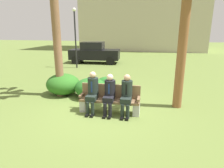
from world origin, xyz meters
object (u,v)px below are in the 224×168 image
Objects in this scene: seated_man_middle at (109,92)px; shrub_far_lawn at (91,88)px; seated_man_left at (92,90)px; street_lamp at (75,33)px; park_bench at (110,100)px; seated_man_right at (126,93)px; shrub_mid_lawn at (63,84)px; parked_car_near at (94,53)px; shrub_near_bench at (106,83)px.

shrub_far_lawn is at bearing 127.76° from seated_man_middle.
street_lamp is (-3.33, 7.14, 1.67)m from seated_man_left.
seated_man_right is at bearing -13.00° from park_bench.
seated_man_right is at bearing -28.12° from shrub_mid_lawn.
seated_man_left is 0.33× the size of street_lamp.
seated_man_middle is at bearing -52.24° from shrub_far_lawn.
parked_car_near is at bearing 73.31° from street_lamp.
shrub_far_lawn is at bearing -7.81° from shrub_mid_lawn.
seated_man_right is 8.57m from street_lamp.
seated_man_middle is 2.74m from shrub_mid_lawn.
shrub_mid_lawn is (-2.27, 1.50, -0.28)m from seated_man_middle.
shrub_near_bench is (-0.16, 2.66, -0.47)m from seated_man_left.
seated_man_left is at bearing 179.80° from seated_man_right.
shrub_near_bench is 0.22× the size of parked_car_near.
park_bench is 1.45× the size of seated_man_left.
street_lamp is at bearing 121.79° from seated_man_right.
parked_car_near is at bearing 96.96° from shrub_mid_lawn.
seated_man_right reaches higher than shrub_near_bench.
seated_man_left reaches higher than seated_man_right.
shrub_near_bench is at bearing 36.82° from shrub_mid_lawn.
seated_man_left is 2.71m from shrub_near_bench.
seated_man_middle is at bearing -84.85° from park_bench.
shrub_near_bench is at bearing 105.51° from park_bench.
shrub_mid_lawn is 6.19m from street_lamp.
street_lamp is at bearing 118.56° from seated_man_middle.
shrub_near_bench is 7.16m from parked_car_near.
seated_man_right is 10.07m from parked_car_near.
park_bench is at bearing -31.31° from shrub_mid_lawn.
seated_man_left is 2.30m from shrub_mid_lawn.
shrub_far_lawn is (-0.48, 1.33, -0.35)m from seated_man_left.
shrub_far_lawn is at bearing 139.70° from seated_man_right.
parked_car_near is at bearing 109.06° from seated_man_middle.
street_lamp reaches higher than seated_man_left.
seated_man_left is 1.09m from seated_man_right.
seated_man_left is 0.96× the size of shrub_mid_lawn.
street_lamp is (-3.17, 4.48, 2.14)m from shrub_near_bench.
park_bench is 2.24× the size of shrub_near_bench.
street_lamp reaches higher than shrub_far_lawn.
seated_man_left is 0.33× the size of parked_car_near.
seated_man_right is (0.55, -0.13, 0.30)m from park_bench.
park_bench is 1.51× the size of seated_man_middle.
street_lamp is at bearing -106.69° from parked_car_near.
seated_man_right is at bearing 0.16° from seated_man_middle.
shrub_near_bench is (-0.72, 2.67, -0.45)m from seated_man_middle.
shrub_mid_lawn is at bearing -74.01° from street_lamp.
shrub_mid_lawn is at bearing 146.51° from seated_man_middle.
shrub_far_lawn is at bearing 109.80° from seated_man_left.
parked_car_near is at bearing 110.62° from shrub_near_bench.
parked_car_near is at bearing 105.98° from seated_man_left.
seated_man_middle is 1.48× the size of shrub_near_bench.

